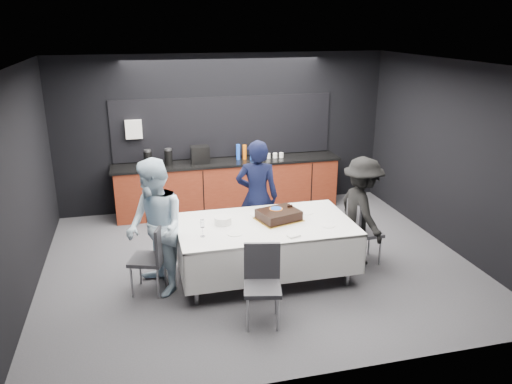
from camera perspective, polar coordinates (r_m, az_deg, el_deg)
ground at (r=7.31m, az=0.19°, el=-8.06°), size 6.00×6.00×0.00m
room_shell at (r=6.67m, az=0.21°, el=6.31°), size 6.04×5.04×2.82m
kitchenette at (r=9.11m, az=-3.30°, el=1.18°), size 4.10×0.64×2.05m
party_table at (r=6.68m, az=1.03°, el=-4.67°), size 2.32×1.32×0.78m
cake_assembly at (r=6.72m, az=2.60°, el=-2.64°), size 0.66×0.59×0.17m
plate_stack at (r=6.60m, az=-3.81°, el=-3.24°), size 0.23×0.23×0.10m
loose_plate_near at (r=6.31m, az=-2.45°, el=-4.75°), size 0.21×0.21×0.01m
loose_plate_right_a at (r=7.02m, az=5.75°, el=-2.33°), size 0.20×0.20×0.01m
loose_plate_right_b at (r=6.61m, az=8.23°, el=-3.81°), size 0.18×0.18×0.01m
loose_plate_far at (r=6.92m, az=0.02°, el=-2.55°), size 0.19×0.19×0.01m
fork_pile at (r=6.24m, az=4.33°, el=-5.01°), size 0.17×0.14×0.02m
champagne_flute at (r=6.20m, az=-6.16°, el=-3.74°), size 0.06×0.06×0.22m
chair_left at (r=6.48m, az=-11.66°, el=-6.93°), size 0.53×0.53×0.92m
chair_right at (r=7.28m, az=11.81°, el=-3.97°), size 0.42×0.42×0.92m
chair_near at (r=5.79m, az=0.72°, el=-9.82°), size 0.50×0.50×0.92m
person_center at (r=7.36m, az=0.12°, el=-0.56°), size 0.71×0.56×1.72m
person_left at (r=6.36m, az=-11.44°, el=-4.03°), size 0.91×1.02×1.75m
person_right at (r=7.20m, az=11.96°, el=-2.15°), size 0.62×1.03×1.56m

